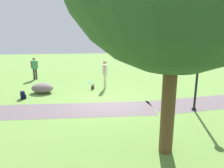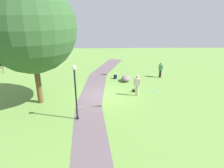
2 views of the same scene
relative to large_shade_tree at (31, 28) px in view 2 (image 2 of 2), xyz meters
The scene contains 13 objects.
ground_plane 7.31m from the large_shade_tree, 75.06° to the right, with size 48.00×48.00×0.00m, color #669240.
footpath_segment_near 8.34m from the large_shade_tree, 139.01° to the right, with size 8.17×2.84×0.01m.
footpath_segment_mid 7.39m from the large_shade_tree, 50.31° to the right, with size 8.07×2.26×0.01m.
footpath_segment_far 13.34m from the large_shade_tree, 25.26° to the right, with size 8.21×4.19×0.01m.
large_shade_tree is the anchor object (origin of this frame).
lamp_post 5.21m from the large_shade_tree, 129.09° to the right, with size 0.28×0.28×3.53m.
lawn_boulder 9.87m from the large_shade_tree, 55.30° to the right, with size 1.38×1.10×0.57m.
woman_with_handbag 8.75m from the large_shade_tree, 81.64° to the right, with size 0.32×0.51×1.74m.
man_near_boulder 13.03m from the large_shade_tree, 60.79° to the right, with size 0.45×0.39×1.61m.
handbag_on_grass 9.25m from the large_shade_tree, 75.75° to the right, with size 0.34×0.34×0.31m.
backpack_by_boulder 9.68m from the large_shade_tree, 46.35° to the right, with size 0.33×0.34×0.40m.
frisbee_on_grass 10.87m from the large_shade_tree, 77.66° to the right, with size 0.27×0.27×0.02m.
delivery_van 18.80m from the large_shade_tree, 31.04° to the left, with size 5.58×2.62×2.30m.
Camera 2 is at (-14.60, -0.40, 6.25)m, focal length 30.67 mm.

